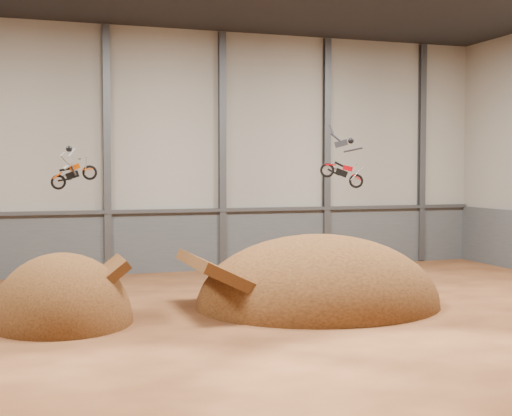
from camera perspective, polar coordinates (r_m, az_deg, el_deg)
The scene contains 12 objects.
floor at distance 27.40m, azimuth -1.18°, elevation -9.34°, with size 40.00×40.00×0.00m, color #512A15.
back_wall at distance 41.37m, azimuth -7.27°, elevation 4.56°, with size 40.00×0.10×14.00m, color #9D978B.
lower_band_back at distance 41.46m, azimuth -7.19°, elevation -2.71°, with size 39.80×0.18×3.50m, color #4D5054.
steel_rail at distance 41.17m, azimuth -7.17°, elevation -0.24°, with size 39.80×0.35×0.20m, color #47494F.
steel_column_2 at distance 40.68m, azimuth -11.84°, elevation 4.55°, with size 0.40×0.36×13.90m, color #47494F.
steel_column_3 at distance 41.93m, azimuth -2.72°, elevation 4.56°, with size 0.40×0.36×13.90m, color #47494F.
steel_column_4 at distance 44.17m, azimuth 5.67°, elevation 4.47°, with size 0.40×0.36×13.90m, color #47494F.
steel_column_5 at distance 47.25m, azimuth 13.12°, elevation 4.31°, with size 0.40×0.36×13.90m, color #47494F.
takeoff_ramp at distance 28.79m, azimuth -15.26°, elevation -8.85°, with size 5.40×6.23×5.40m, color #412310.
landing_ramp at distance 31.45m, azimuth 5.02°, elevation -7.74°, with size 10.73×9.49×6.19m, color #412310.
fmx_rider_a at distance 28.93m, azimuth -14.19°, elevation 3.49°, with size 1.84×0.70×1.66m, color #F25500, non-canonical shape.
fmx_rider_b at distance 32.68m, azimuth 6.68°, elevation 4.10°, with size 2.71×0.77×2.32m, color #BC020D, non-canonical shape.
Camera 1 is at (-7.78, -25.62, 5.86)m, focal length 50.00 mm.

